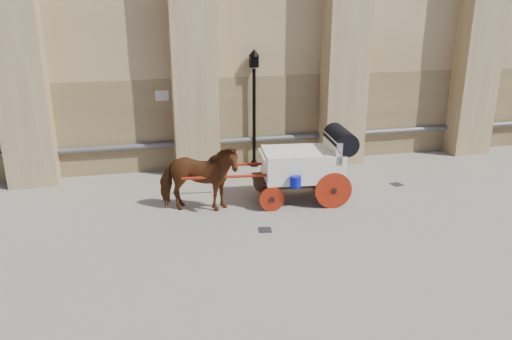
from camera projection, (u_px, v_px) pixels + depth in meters
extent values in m
plane|color=gray|center=(251.00, 210.00, 13.36)|extent=(90.00, 90.00, 0.00)
cube|color=#8C754E|center=(281.00, 119.00, 17.15)|extent=(44.00, 0.35, 3.00)
cylinder|color=#59595B|center=(283.00, 138.00, 17.09)|extent=(42.00, 0.18, 0.18)
cube|color=beige|center=(162.00, 96.00, 15.79)|extent=(0.42, 0.04, 0.32)
imported|color=#622F16|center=(198.00, 179.00, 13.05)|extent=(2.35, 1.53, 1.83)
cube|color=black|center=(298.00, 179.00, 13.89)|extent=(2.56, 1.37, 0.13)
cube|color=white|center=(302.00, 164.00, 13.76)|extent=(2.26, 1.62, 0.78)
cube|color=white|center=(332.00, 147.00, 13.71)|extent=(0.32, 1.41, 0.61)
cube|color=white|center=(268.00, 156.00, 13.56)|extent=(0.52, 1.26, 0.11)
cylinder|color=black|center=(341.00, 139.00, 13.67)|extent=(0.77, 1.46, 0.63)
cylinder|color=#9D1F0B|center=(333.00, 191.00, 13.37)|extent=(1.01, 0.17, 1.01)
cylinder|color=#9D1F0B|center=(321.00, 174.00, 14.67)|extent=(1.01, 0.17, 1.01)
cylinder|color=#9D1F0B|center=(272.00, 199.00, 13.22)|extent=(0.67, 0.14, 0.67)
cylinder|color=#9D1F0B|center=(264.00, 182.00, 14.53)|extent=(0.67, 0.14, 0.67)
cylinder|color=#9D1F0B|center=(233.00, 177.00, 13.09)|extent=(2.67, 0.37, 0.08)
cylinder|color=#9D1F0B|center=(230.00, 165.00, 14.03)|extent=(2.67, 0.37, 0.08)
cylinder|color=#0711AF|center=(296.00, 182.00, 13.05)|extent=(0.29, 0.29, 0.29)
cylinder|color=black|center=(254.00, 119.00, 16.55)|extent=(0.11, 0.11, 3.29)
cone|color=black|center=(254.00, 161.00, 17.02)|extent=(0.33, 0.33, 0.33)
cube|color=black|center=(254.00, 61.00, 15.96)|extent=(0.26, 0.26, 0.38)
cone|color=black|center=(254.00, 53.00, 15.87)|extent=(0.37, 0.37, 0.22)
cube|color=black|center=(265.00, 230.00, 12.19)|extent=(0.36, 0.36, 0.01)
cube|color=black|center=(397.00, 184.00, 15.27)|extent=(0.38, 0.38, 0.01)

